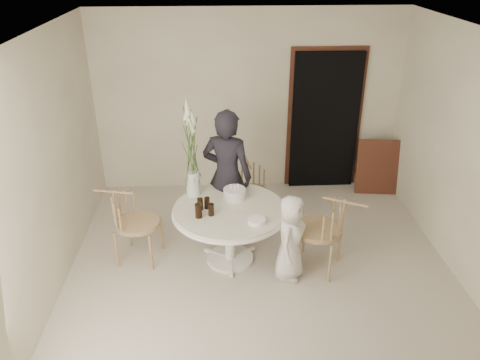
{
  "coord_description": "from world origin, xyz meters",
  "views": [
    {
      "loc": [
        -0.47,
        -4.4,
        3.45
      ],
      "look_at": [
        -0.23,
        0.3,
        1.06
      ],
      "focal_mm": 35.0,
      "sensor_mm": 36.0,
      "label": 1
    }
  ],
  "objects_px": {
    "table": "(230,216)",
    "birthday_cake": "(235,194)",
    "boy": "(290,238)",
    "chair_right": "(330,224)",
    "chair_far": "(249,183)",
    "girl": "(227,176)",
    "chair_left": "(126,215)",
    "flower_vase": "(192,154)"
  },
  "relations": [
    {
      "from": "table",
      "to": "birthday_cake",
      "type": "bearing_deg",
      "value": 73.34
    },
    {
      "from": "boy",
      "to": "chair_right",
      "type": "bearing_deg",
      "value": -54.76
    },
    {
      "from": "table",
      "to": "birthday_cake",
      "type": "distance_m",
      "value": 0.29
    },
    {
      "from": "chair_far",
      "to": "girl",
      "type": "bearing_deg",
      "value": -131.4
    },
    {
      "from": "chair_far",
      "to": "birthday_cake",
      "type": "distance_m",
      "value": 0.86
    },
    {
      "from": "chair_left",
      "to": "girl",
      "type": "height_order",
      "value": "girl"
    },
    {
      "from": "chair_left",
      "to": "girl",
      "type": "bearing_deg",
      "value": -59.63
    },
    {
      "from": "birthday_cake",
      "to": "flower_vase",
      "type": "distance_m",
      "value": 0.7
    },
    {
      "from": "girl",
      "to": "boy",
      "type": "relative_size",
      "value": 1.68
    },
    {
      "from": "chair_left",
      "to": "birthday_cake",
      "type": "bearing_deg",
      "value": -74.6
    },
    {
      "from": "boy",
      "to": "birthday_cake",
      "type": "distance_m",
      "value": 0.86
    },
    {
      "from": "chair_far",
      "to": "girl",
      "type": "distance_m",
      "value": 0.65
    },
    {
      "from": "chair_left",
      "to": "flower_vase",
      "type": "height_order",
      "value": "flower_vase"
    },
    {
      "from": "boy",
      "to": "birthday_cake",
      "type": "height_order",
      "value": "boy"
    },
    {
      "from": "flower_vase",
      "to": "chair_far",
      "type": "bearing_deg",
      "value": 42.44
    },
    {
      "from": "boy",
      "to": "birthday_cake",
      "type": "bearing_deg",
      "value": 70.69
    },
    {
      "from": "girl",
      "to": "birthday_cake",
      "type": "relative_size",
      "value": 6.55
    },
    {
      "from": "chair_right",
      "to": "chair_left",
      "type": "distance_m",
      "value": 2.38
    },
    {
      "from": "table",
      "to": "flower_vase",
      "type": "relative_size",
      "value": 1.1
    },
    {
      "from": "girl",
      "to": "boy",
      "type": "distance_m",
      "value": 1.17
    },
    {
      "from": "chair_far",
      "to": "girl",
      "type": "height_order",
      "value": "girl"
    },
    {
      "from": "boy",
      "to": "flower_vase",
      "type": "height_order",
      "value": "flower_vase"
    },
    {
      "from": "chair_far",
      "to": "boy",
      "type": "relative_size",
      "value": 0.79
    },
    {
      "from": "girl",
      "to": "boy",
      "type": "height_order",
      "value": "girl"
    },
    {
      "from": "chair_left",
      "to": "table",
      "type": "bearing_deg",
      "value": -84.93
    },
    {
      "from": "boy",
      "to": "chair_far",
      "type": "bearing_deg",
      "value": 38.96
    },
    {
      "from": "chair_far",
      "to": "chair_right",
      "type": "xyz_separation_m",
      "value": [
        0.83,
        -1.25,
        0.1
      ]
    },
    {
      "from": "birthday_cake",
      "to": "flower_vase",
      "type": "bearing_deg",
      "value": 165.85
    },
    {
      "from": "chair_right",
      "to": "boy",
      "type": "relative_size",
      "value": 0.93
    },
    {
      "from": "chair_far",
      "to": "birthday_cake",
      "type": "relative_size",
      "value": 3.07
    },
    {
      "from": "chair_right",
      "to": "flower_vase",
      "type": "distance_m",
      "value": 1.78
    },
    {
      "from": "chair_far",
      "to": "girl",
      "type": "xyz_separation_m",
      "value": [
        -0.31,
        -0.46,
        0.34
      ]
    },
    {
      "from": "table",
      "to": "flower_vase",
      "type": "height_order",
      "value": "flower_vase"
    },
    {
      "from": "table",
      "to": "girl",
      "type": "height_order",
      "value": "girl"
    },
    {
      "from": "birthday_cake",
      "to": "chair_right",
      "type": "bearing_deg",
      "value": -23.52
    },
    {
      "from": "chair_left",
      "to": "girl",
      "type": "distance_m",
      "value": 1.3
    },
    {
      "from": "table",
      "to": "birthday_cake",
      "type": "relative_size",
      "value": 5.02
    },
    {
      "from": "chair_far",
      "to": "birthday_cake",
      "type": "bearing_deg",
      "value": -113.92
    },
    {
      "from": "girl",
      "to": "birthday_cake",
      "type": "height_order",
      "value": "girl"
    },
    {
      "from": "table",
      "to": "chair_right",
      "type": "height_order",
      "value": "chair_right"
    },
    {
      "from": "chair_far",
      "to": "chair_right",
      "type": "bearing_deg",
      "value": -63.86
    },
    {
      "from": "chair_left",
      "to": "boy",
      "type": "height_order",
      "value": "boy"
    }
  ]
}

